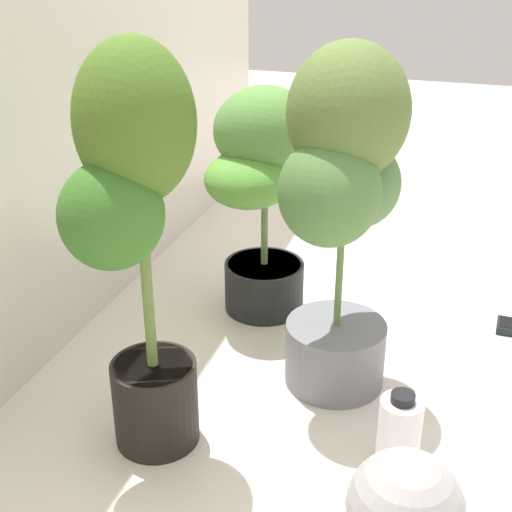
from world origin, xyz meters
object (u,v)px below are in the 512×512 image
Objects in this scene: potted_plant_back_left at (135,216)px; hygrometer_box at (511,327)px; potted_plant_back_right at (261,185)px; potted_plant_center at (343,195)px; nutrient_bottle at (399,435)px.

hygrometer_box is at bearing -45.58° from potted_plant_back_left.
potted_plant_back_right is at bearing -4.29° from potted_plant_back_left.
potted_plant_back_left is at bearing -133.55° from hygrometer_box.
potted_plant_center is 1.26× the size of potted_plant_back_right.
potted_plant_back_right is at bearing 43.91° from potted_plant_center.
potted_plant_center reaches higher than potted_plant_back_right.
potted_plant_center is at bearing 36.09° from nutrient_bottle.
potted_plant_back_left is at bearing 98.47° from nutrient_bottle.
nutrient_bottle is at bearing -107.22° from hygrometer_box.
hygrometer_box is at bearing -81.72° from potted_plant_back_right.
potted_plant_back_left is 0.73m from nutrient_bottle.
potted_plant_back_left is at bearing 175.71° from potted_plant_back_right.
hygrometer_box is (0.42, -0.45, -0.51)m from potted_plant_center.
potted_plant_back_right reaches higher than nutrient_bottle.
potted_plant_back_right is 0.85m from hygrometer_box.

